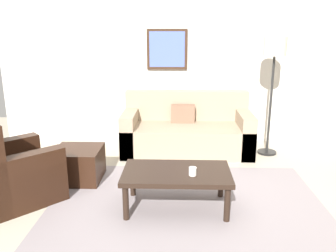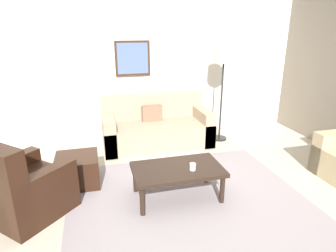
# 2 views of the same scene
# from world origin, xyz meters

# --- Properties ---
(ground_plane) EXTENTS (8.00, 8.00, 0.00)m
(ground_plane) POSITION_xyz_m (0.00, 0.00, 0.00)
(ground_plane) COLOR #B2A893
(rear_partition) EXTENTS (6.00, 0.12, 2.80)m
(rear_partition) POSITION_xyz_m (0.00, 2.60, 1.40)
(rear_partition) COLOR silver
(rear_partition) RESTS_ON ground_plane
(area_rug) EXTENTS (2.92, 2.66, 0.01)m
(area_rug) POSITION_xyz_m (0.00, 0.00, 0.00)
(area_rug) COLOR gray
(area_rug) RESTS_ON ground_plane
(couch_main) EXTENTS (1.92, 0.93, 0.88)m
(couch_main) POSITION_xyz_m (0.03, 2.09, 0.30)
(couch_main) COLOR gray
(couch_main) RESTS_ON ground_plane
(armchair_leather) EXTENTS (1.13, 1.13, 0.95)m
(armchair_leather) POSITION_xyz_m (-1.90, 0.30, 0.31)
(armchair_leather) COLOR black
(armchair_leather) RESTS_ON ground_plane
(ottoman) EXTENTS (0.56, 0.56, 0.40)m
(ottoman) POSITION_xyz_m (-1.32, 0.89, 0.20)
(ottoman) COLOR black
(ottoman) RESTS_ON ground_plane
(coffee_table) EXTENTS (1.10, 0.64, 0.41)m
(coffee_table) POSITION_xyz_m (-0.10, 0.22, 0.36)
(coffee_table) COLOR black
(coffee_table) RESTS_ON ground_plane
(cup) EXTENTS (0.08, 0.08, 0.08)m
(cup) POSITION_xyz_m (0.05, 0.11, 0.45)
(cup) COLOR white
(cup) RESTS_ON coffee_table
(lamp_standing) EXTENTS (0.32, 0.32, 1.71)m
(lamp_standing) POSITION_xyz_m (1.25, 1.93, 1.41)
(lamp_standing) COLOR black
(lamp_standing) RESTS_ON ground_plane
(framed_artwork) EXTENTS (0.64, 0.04, 0.63)m
(framed_artwork) POSITION_xyz_m (-0.28, 2.51, 1.50)
(framed_artwork) COLOR #382316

